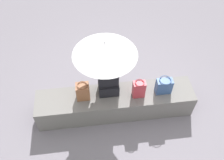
{
  "coord_description": "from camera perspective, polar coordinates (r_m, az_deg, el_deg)",
  "views": [
    {
      "loc": [
        -0.36,
        -2.43,
        3.82
      ],
      "look_at": [
        -0.05,
        0.05,
        0.83
      ],
      "focal_mm": 38.67,
      "sensor_mm": 36.0,
      "label": 1
    }
  ],
  "objects": [
    {
      "name": "ground_plane",
      "position": [
        4.54,
        0.75,
        -7.18
      ],
      "size": [
        14.0,
        14.0,
        0.0
      ],
      "primitive_type": "plane",
      "color": "slate"
    },
    {
      "name": "stone_bench",
      "position": [
        4.34,
        0.78,
        -5.46
      ],
      "size": [
        2.74,
        0.55,
        0.48
      ],
      "primitive_type": "cube",
      "color": "slate",
      "rests_on": "ground"
    },
    {
      "name": "person_seated",
      "position": [
        3.89,
        -0.87,
        0.86
      ],
      "size": [
        0.47,
        0.28,
        0.9
      ],
      "color": "black",
      "rests_on": "stone_bench"
    },
    {
      "name": "parasol",
      "position": [
        3.45,
        -1.71,
        7.4
      ],
      "size": [
        0.96,
        0.96,
        1.14
      ],
      "color": "#B7B7BC",
      "rests_on": "stone_bench"
    },
    {
      "name": "handbag_black",
      "position": [
        4.16,
        12.17,
        -1.38
      ],
      "size": [
        0.27,
        0.2,
        0.31
      ],
      "color": "#335184",
      "rests_on": "stone_bench"
    },
    {
      "name": "tote_bag_canvas",
      "position": [
        4.03,
        6.36,
        -2.17
      ],
      "size": [
        0.2,
        0.15,
        0.35
      ],
      "color": "#B2333D",
      "rests_on": "stone_bench"
    },
    {
      "name": "shoulder_bag_spare",
      "position": [
        4.02,
        -6.9,
        -2.67
      ],
      "size": [
        0.22,
        0.18,
        0.33
      ],
      "color": "brown",
      "rests_on": "stone_bench"
    }
  ]
}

